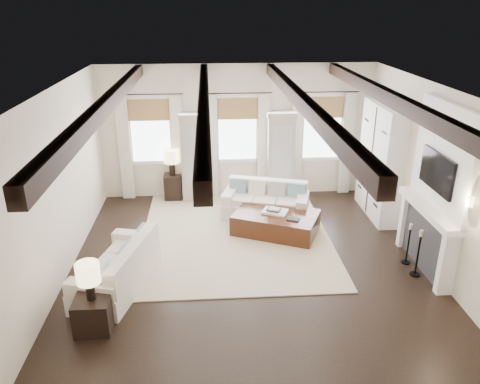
{
  "coord_description": "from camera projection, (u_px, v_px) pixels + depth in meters",
  "views": [
    {
      "loc": [
        -0.7,
        -7.14,
        4.5
      ],
      "look_at": [
        -0.12,
        1.04,
        1.15
      ],
      "focal_mm": 35.0,
      "sensor_mm": 36.0,
      "label": 1
    }
  ],
  "objects": [
    {
      "name": "room_shell",
      "position": [
        288.0,
        156.0,
        8.5
      ],
      "size": [
        6.54,
        7.54,
        3.22
      ],
      "color": "#EFE2CC",
      "rests_on": "ground"
    },
    {
      "name": "candlestick_near",
      "position": [
        418.0,
        257.0,
        8.16
      ],
      "size": [
        0.18,
        0.18,
        0.88
      ],
      "color": "black",
      "rests_on": "ground"
    },
    {
      "name": "ground",
      "position": [
        251.0,
        273.0,
        8.34
      ],
      "size": [
        7.5,
        7.5,
        0.0
      ],
      "primitive_type": "plane",
      "color": "black",
      "rests_on": "ground"
    },
    {
      "name": "lamp_front",
      "position": [
        88.0,
        275.0,
        6.6
      ],
      "size": [
        0.34,
        0.34,
        0.59
      ],
      "color": "black",
      "rests_on": "side_table_front"
    },
    {
      "name": "side_table_front",
      "position": [
        94.0,
        314.0,
        6.84
      ],
      "size": [
        0.52,
        0.52,
        0.52
      ],
      "primitive_type": "cube",
      "color": "black",
      "rests_on": "ground"
    },
    {
      "name": "side_table_back",
      "position": [
        173.0,
        187.0,
        11.39
      ],
      "size": [
        0.42,
        0.42,
        0.62
      ],
      "primitive_type": "cube",
      "color": "black",
      "rests_on": "ground"
    },
    {
      "name": "lamp_back",
      "position": [
        172.0,
        157.0,
        11.1
      ],
      "size": [
        0.37,
        0.37,
        0.64
      ],
      "color": "black",
      "rests_on": "side_table_back"
    },
    {
      "name": "book_loose",
      "position": [
        293.0,
        219.0,
        9.37
      ],
      "size": [
        0.29,
        0.26,
        0.03
      ],
      "primitive_type": "cube",
      "rotation": [
        0.0,
        0.0,
        -0.42
      ],
      "color": "#262628",
      "rests_on": "ottoman"
    },
    {
      "name": "book_lower",
      "position": [
        274.0,
        210.0,
        9.69
      ],
      "size": [
        0.32,
        0.29,
        0.04
      ],
      "primitive_type": "cube",
      "rotation": [
        0.0,
        0.0,
        -0.42
      ],
      "color": "#262628",
      "rests_on": "tray"
    },
    {
      "name": "tray",
      "position": [
        275.0,
        212.0,
        9.69
      ],
      "size": [
        0.61,
        0.55,
        0.04
      ],
      "primitive_type": "cube",
      "rotation": [
        0.0,
        0.0,
        -0.42
      ],
      "color": "white",
      "rests_on": "ottoman"
    },
    {
      "name": "candlestick_far",
      "position": [
        408.0,
        247.0,
        8.55
      ],
      "size": [
        0.16,
        0.16,
        0.8
      ],
      "color": "black",
      "rests_on": "ground"
    },
    {
      "name": "sofa_back",
      "position": [
        266.0,
        203.0,
        10.45
      ],
      "size": [
        2.02,
        1.33,
        0.8
      ],
      "color": "white",
      "rests_on": "ground"
    },
    {
      "name": "book_upper",
      "position": [
        274.0,
        209.0,
        9.63
      ],
      "size": [
        0.27,
        0.25,
        0.03
      ],
      "primitive_type": "cube",
      "rotation": [
        0.0,
        0.0,
        -0.42
      ],
      "color": "beige",
      "rests_on": "book_lower"
    },
    {
      "name": "sofa_left",
      "position": [
        120.0,
        269.0,
        7.83
      ],
      "size": [
        1.32,
        2.06,
        0.81
      ],
      "color": "white",
      "rests_on": "ground"
    },
    {
      "name": "area_rug",
      "position": [
        235.0,
        232.0,
        9.8
      ],
      "size": [
        3.82,
        4.69,
        0.02
      ],
      "primitive_type": "cube",
      "color": "beige",
      "rests_on": "ground"
    },
    {
      "name": "ottoman",
      "position": [
        276.0,
        223.0,
        9.74
      ],
      "size": [
        1.95,
        1.64,
        0.44
      ],
      "primitive_type": "cube",
      "rotation": [
        0.0,
        0.0,
        -0.42
      ],
      "color": "black",
      "rests_on": "ground"
    }
  ]
}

